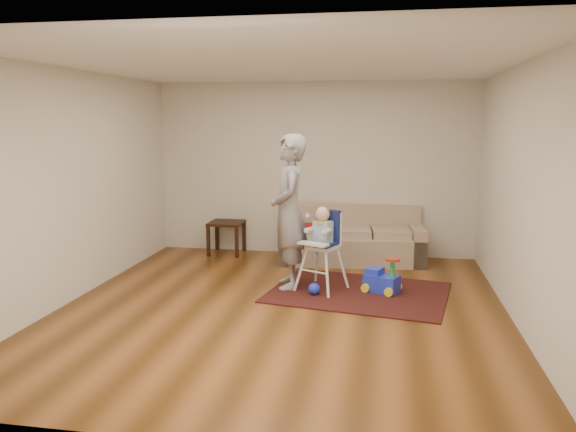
% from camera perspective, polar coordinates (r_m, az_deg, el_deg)
% --- Properties ---
extents(ground, '(5.50, 5.50, 0.00)m').
position_cam_1_polar(ground, '(6.46, -0.62, -9.38)').
color(ground, '#4B2A0C').
rests_on(ground, ground).
extents(room_envelope, '(5.04, 5.52, 2.72)m').
position_cam_1_polar(room_envelope, '(6.62, 0.19, 7.67)').
color(room_envelope, beige).
rests_on(room_envelope, ground).
extents(sofa, '(2.20, 1.07, 0.82)m').
position_cam_1_polar(sofa, '(8.48, 6.46, -1.92)').
color(sofa, tan).
rests_on(sofa, ground).
extents(side_table, '(0.52, 0.52, 0.52)m').
position_cam_1_polar(side_table, '(9.01, -6.26, -2.20)').
color(side_table, black).
rests_on(side_table, ground).
extents(area_rug, '(2.35, 1.92, 0.02)m').
position_cam_1_polar(area_rug, '(7.06, 7.17, -7.69)').
color(area_rug, black).
rests_on(area_rug, ground).
extents(ride_on_toy, '(0.49, 0.42, 0.44)m').
position_cam_1_polar(ride_on_toy, '(7.05, 9.52, -5.84)').
color(ride_on_toy, blue).
rests_on(ride_on_toy, area_rug).
extents(toy_ball, '(0.15, 0.15, 0.15)m').
position_cam_1_polar(toy_ball, '(6.88, 2.68, -7.39)').
color(toy_ball, blue).
rests_on(toy_ball, area_rug).
extents(high_chair, '(0.66, 0.66, 1.07)m').
position_cam_1_polar(high_chair, '(6.99, 3.47, -3.49)').
color(high_chair, white).
rests_on(high_chair, ground).
extents(adult, '(0.62, 0.80, 1.95)m').
position_cam_1_polar(adult, '(7.04, 0.12, 0.41)').
color(adult, gray).
rests_on(adult, ground).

